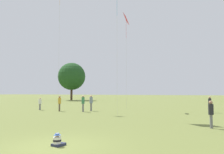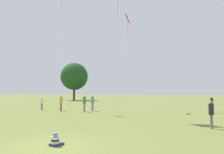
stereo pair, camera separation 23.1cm
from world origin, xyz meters
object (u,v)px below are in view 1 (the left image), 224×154
person_standing_2 (91,102)px  kite_3 (126,21)px  person_standing_4 (40,103)px  person_standing_7 (83,102)px  person_standing_1 (60,102)px  person_standing_5 (210,103)px  distant_tree_2 (72,76)px  person_standing_6 (211,111)px  seated_toddler (58,141)px

person_standing_2 → kite_3: bearing=-116.5°
person_standing_4 → person_standing_7: 6.08m
person_standing_1 → person_standing_5: person_standing_1 is taller
kite_3 → distant_tree_2: kite_3 is taller
person_standing_1 → person_standing_2: person_standing_2 is taller
person_standing_4 → person_standing_6: (18.60, -7.36, 0.12)m
seated_toddler → kite_3: 22.33m
seated_toddler → person_standing_7: 15.41m
person_standing_1 → kite_3: bearing=-86.6°
person_standing_4 → person_standing_6: bearing=-15.0°
person_standing_1 → kite_3: 13.38m
person_standing_6 → distant_tree_2: bearing=-146.2°
person_standing_2 → person_standing_6: person_standing_2 is taller
kite_3 → person_standing_5: bearing=-56.0°
person_standing_5 → person_standing_6: (-0.61, -10.83, -0.02)m
seated_toddler → person_standing_7: bearing=123.7°
person_standing_5 → kite_3: size_ratio=0.14×
person_standing_5 → person_standing_1: bearing=-84.6°
person_standing_6 → kite_3: 18.40m
person_standing_6 → seated_toddler: bearing=-49.2°
person_standing_5 → kite_3: 14.28m
distant_tree_2 → person_standing_5: bearing=-38.0°
person_standing_2 → person_standing_7: 1.21m
person_standing_4 → distant_tree_2: bearing=120.8°
seated_toddler → person_standing_5: size_ratio=0.32×
person_standing_4 → person_standing_7: bearing=4.0°
person_standing_1 → person_standing_5: size_ratio=1.02×
person_standing_1 → person_standing_5: 16.46m
person_standing_7 → distant_tree_2: (-18.81, 28.66, 5.21)m
person_standing_6 → distant_tree_2: distant_tree_2 is taller
person_standing_4 → person_standing_6: 20.00m
seated_toddler → person_standing_2: person_standing_2 is taller
distant_tree_2 → kite_3: bearing=-46.6°
person_standing_1 → person_standing_2: 3.58m
person_standing_7 → distant_tree_2: bearing=-105.3°
person_standing_5 → distant_tree_2: bearing=-137.3°
person_standing_5 → person_standing_6: person_standing_5 is taller
person_standing_4 → person_standing_6: person_standing_6 is taller
person_standing_5 → distant_tree_2: 40.86m
seated_toddler → distant_tree_2: bearing=129.9°
person_standing_2 → person_standing_5: (12.69, 2.62, -0.06)m
person_standing_1 → person_standing_6: person_standing_1 is taller
person_standing_4 → person_standing_5: size_ratio=0.89×
person_standing_5 → person_standing_7: (-13.14, -3.74, 0.07)m
seated_toddler → person_standing_4: bearing=140.3°
seated_toddler → person_standing_2: bearing=120.6°
person_standing_7 → kite_3: (3.52, 5.04, 10.40)m
person_standing_6 → person_standing_7: 14.40m
person_standing_1 → seated_toddler: bearing=176.2°
person_standing_2 → distant_tree_2: size_ratio=0.18×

